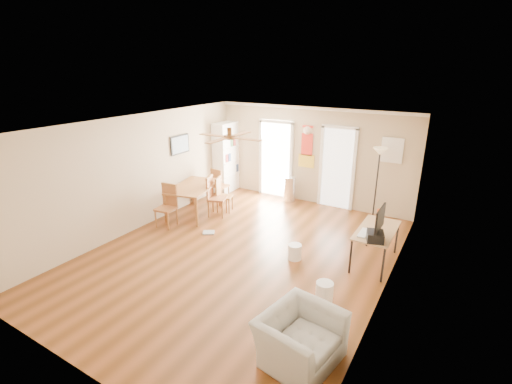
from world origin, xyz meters
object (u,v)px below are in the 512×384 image
Objects in this scene: dining_chair_right_b at (217,196)px; dining_chair_far at (221,184)px; dining_table at (195,200)px; wastebasket_a at (295,252)px; computer_desk at (375,246)px; printer at (375,236)px; wastebasket_b at (324,291)px; armchair at (300,338)px; torchiere_lamp at (376,184)px; trash_can at (290,189)px; bookshelf at (227,157)px; dining_chair_right_a at (225,195)px; dining_chair_near at (166,206)px.

dining_chair_right_b is 1.11× the size of dining_chair_far.
wastebasket_a is at bearing -13.97° from dining_table.
computer_desk is 3.99× the size of printer.
dining_table reaches higher than wastebasket_b.
dining_chair_far is 2.80× the size of printer.
dining_chair_right_b is 1.00× the size of armchair.
torchiere_lamp is 5.50× the size of wastebasket_b.
dining_chair_far is at bearing 55.63° from armchair.
trash_can is 2.37m from torchiere_lamp.
dining_chair_far is at bearing 92.46° from dining_table.
wastebasket_b is at bearing -42.89° from bookshelf.
armchair is (1.14, -2.31, 0.17)m from wastebasket_a.
torchiere_lamp reaches higher than armchair.
armchair is at bearing 140.08° from dining_chair_far.
computer_desk is (4.90, -2.12, -0.68)m from bookshelf.
printer is (4.60, -0.62, 0.40)m from dining_table.
bookshelf is 6.31× the size of wastebasket_b.
torchiere_lamp is 2.29m from computer_desk.
dining_chair_far reaches higher than dining_chair_right_a.
dining_chair_right_a is at bearing 170.41° from computer_desk.
dining_chair_right_a is 4.23m from printer.
computer_desk is (4.58, -1.32, -0.11)m from dining_chair_far.
computer_desk is at bearing 25.72° from wastebasket_a.
dining_chair_right_a is 1.89m from trash_can.
dining_chair_near is at bearing -95.96° from dining_table.
dining_table is at bearing 97.14° from dining_chair_far.
bookshelf is at bearing 141.80° from wastebasket_a.
dining_chair_far is 2.81× the size of wastebasket_b.
dining_chair_far reaches higher than armchair.
dining_chair_right_b is at bearing -121.60° from trash_can.
dining_chair_right_b is at bearing 126.52° from dining_chair_far.
wastebasket_b is (0.15, -3.78, -0.73)m from torchiere_lamp.
bookshelf is at bearing 52.78° from armchair.
trash_can is 2.30× the size of wastebasket_a.
dining_chair_right_b is at bearing 54.26° from dining_chair_near.
dining_table is 1.68× the size of dining_chair_right_a.
dining_chair_right_b is at bearing -152.32° from torchiere_lamp.
printer is at bearing 6.73° from wastebasket_a.
dining_table is at bearing 155.23° from printer.
armchair is at bearing -94.33° from computer_desk.
armchair is at bearing -150.03° from dining_chair_right_b.
wastebasket_b is at bearing -141.24° from dining_chair_right_a.
printer is at bearing -120.21° from dining_chair_right_b.
bookshelf is 1.04m from dining_chair_far.
dining_chair_right_b is 2.16m from trash_can.
armchair is (-0.22, -2.97, -0.02)m from computer_desk.
dining_chair_right_a is at bearing -18.49° from dining_chair_right_b.
bookshelf reaches higher than trash_can.
bookshelf is 6.67× the size of wastebasket_a.
printer is at bearing -76.94° from torchiere_lamp.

